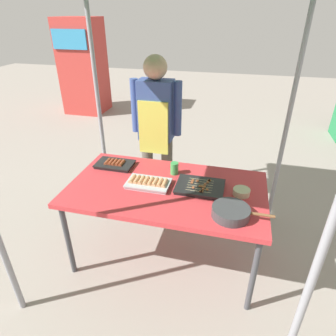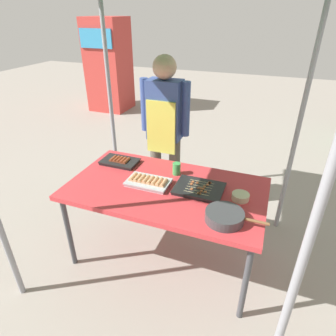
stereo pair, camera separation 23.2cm
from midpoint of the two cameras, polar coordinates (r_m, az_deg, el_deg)
name	(u,v)px [view 2 (the right image)]	position (r m, az deg, el deg)	size (l,w,h in m)	color
ground_plane	(166,254)	(2.84, 2.07, -16.68)	(18.00, 18.00, 0.00)	gray
stall_table	(166,192)	(2.39, 2.37, -4.88)	(1.60, 0.90, 0.75)	#C63338
tray_grilled_sausages	(148,182)	(2.38, -1.15, -2.81)	(0.36, 0.22, 0.06)	#ADADB2
tray_meat_skewers	(199,189)	(2.33, 9.04, -4.16)	(0.39, 0.29, 0.04)	black
tray_pork_links	(120,161)	(2.72, -7.12, 1.26)	(0.34, 0.21, 0.05)	black
cooking_wok	(225,216)	(2.05, 14.45, -9.28)	(0.43, 0.27, 0.07)	#38383A
condiment_bowl	(240,197)	(2.29, 16.99, -5.52)	(0.13, 0.13, 0.05)	#BFB28C
drink_cup_near_edge	(177,169)	(2.52, 4.35, -0.22)	(0.07, 0.07, 0.11)	#3F994C
vendor_woman	(165,124)	(2.97, 1.61, 8.60)	(0.52, 0.23, 1.67)	#595147
neighbor_stall_left	(109,65)	(6.74, -10.61, 19.32)	(0.80, 0.79, 1.90)	#BF3833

